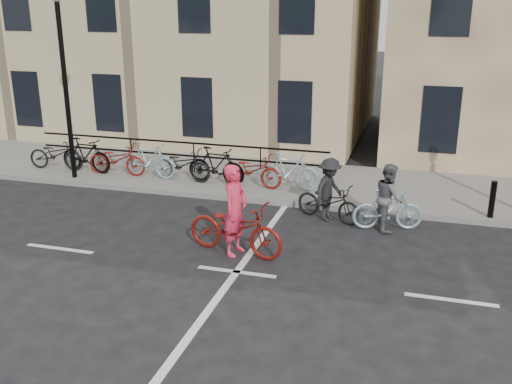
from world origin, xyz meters
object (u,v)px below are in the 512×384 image
(cyclist_pink, at_px, (235,224))
(cyclist_dark, at_px, (329,196))
(cyclist_grey, at_px, (388,203))
(lamp_post, at_px, (63,62))

(cyclist_pink, height_order, cyclist_dark, cyclist_pink)
(cyclist_pink, xyz_separation_m, cyclist_grey, (2.96, 2.29, -0.03))
(lamp_post, bearing_deg, cyclist_grey, -7.83)
(lamp_post, relative_size, cyclist_pink, 2.32)
(cyclist_grey, distance_m, cyclist_dark, 1.44)
(cyclist_grey, bearing_deg, lamp_post, 67.36)
(cyclist_dark, bearing_deg, lamp_post, 104.55)
(cyclist_pink, distance_m, cyclist_dark, 2.96)
(lamp_post, xyz_separation_m, cyclist_grey, (9.15, -1.26, -2.85))
(cyclist_grey, bearing_deg, cyclist_dark, 65.79)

